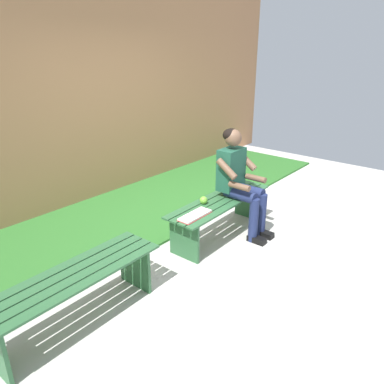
{
  "coord_description": "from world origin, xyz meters",
  "views": [
    {
      "loc": [
        3.24,
        2.29,
        2.13
      ],
      "look_at": [
        0.7,
        0.15,
        0.82
      ],
      "focal_mm": 34.13,
      "sensor_mm": 36.0,
      "label": 1
    }
  ],
  "objects_px": {
    "apple": "(204,200)",
    "book_open": "(195,215)",
    "person_seated": "(239,178)",
    "bench_far": "(74,288)",
    "bench_near": "(220,209)"
  },
  "relations": [
    {
      "from": "person_seated",
      "to": "apple",
      "type": "xyz_separation_m",
      "value": [
        0.45,
        -0.18,
        -0.19
      ]
    },
    {
      "from": "book_open",
      "to": "bench_far",
      "type": "bearing_deg",
      "value": -3.4
    },
    {
      "from": "bench_near",
      "to": "bench_far",
      "type": "relative_size",
      "value": 1.02
    },
    {
      "from": "bench_far",
      "to": "person_seated",
      "type": "bearing_deg",
      "value": 177.38
    },
    {
      "from": "bench_near",
      "to": "book_open",
      "type": "distance_m",
      "value": 0.56
    },
    {
      "from": "person_seated",
      "to": "book_open",
      "type": "distance_m",
      "value": 0.8
    },
    {
      "from": "bench_near",
      "to": "person_seated",
      "type": "height_order",
      "value": "person_seated"
    },
    {
      "from": "apple",
      "to": "book_open",
      "type": "bearing_deg",
      "value": 23.27
    },
    {
      "from": "bench_far",
      "to": "apple",
      "type": "xyz_separation_m",
      "value": [
        -1.77,
        -0.08,
        0.16
      ]
    },
    {
      "from": "bench_far",
      "to": "book_open",
      "type": "bearing_deg",
      "value": 177.74
    },
    {
      "from": "bench_near",
      "to": "bench_far",
      "type": "height_order",
      "value": "same"
    },
    {
      "from": "person_seated",
      "to": "apple",
      "type": "relative_size",
      "value": 14.16
    },
    {
      "from": "person_seated",
      "to": "apple",
      "type": "distance_m",
      "value": 0.52
    },
    {
      "from": "bench_far",
      "to": "book_open",
      "type": "xyz_separation_m",
      "value": [
        -1.45,
        0.06,
        0.13
      ]
    },
    {
      "from": "bench_far",
      "to": "apple",
      "type": "height_order",
      "value": "apple"
    }
  ]
}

